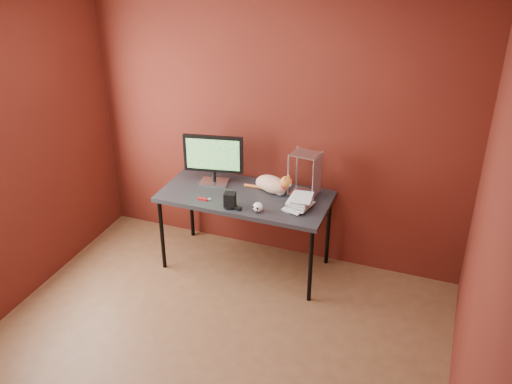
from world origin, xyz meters
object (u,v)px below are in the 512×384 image
at_px(desk, 245,200).
at_px(monitor, 213,157).
at_px(speaker, 230,201).
at_px(skull_mug, 258,207).
at_px(book_stack, 293,143).
at_px(cat, 272,184).

xyz_separation_m(desk, monitor, (-0.35, 0.11, 0.31)).
distance_m(desk, speaker, 0.28).
distance_m(monitor, skull_mug, 0.70).
bearing_deg(skull_mug, monitor, 160.81).
xyz_separation_m(monitor, speaker, (0.31, -0.36, -0.20)).
relative_size(speaker, book_stack, 0.12).
height_order(cat, speaker, cat).
bearing_deg(desk, monitor, 162.58).
bearing_deg(monitor, speaker, -61.08).
xyz_separation_m(speaker, book_stack, (0.47, 0.21, 0.51)).
relative_size(desk, cat, 3.21).
bearing_deg(cat, desk, -126.89).
bearing_deg(skull_mug, desk, 143.86).
xyz_separation_m(cat, speaker, (-0.24, -0.39, -0.01)).
xyz_separation_m(skull_mug, speaker, (-0.25, -0.00, 0.02)).
relative_size(desk, skull_mug, 16.34).
xyz_separation_m(desk, cat, (0.21, 0.13, 0.13)).
bearing_deg(cat, skull_mug, -68.68).
bearing_deg(skull_mug, book_stack, 56.47).
relative_size(monitor, skull_mug, 5.84).
height_order(cat, book_stack, book_stack).
relative_size(cat, book_stack, 0.41).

